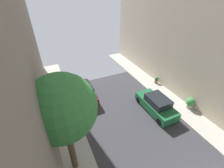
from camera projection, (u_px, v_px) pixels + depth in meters
parked_car_left_3 at (84, 92)px, 15.47m from camera, size 1.78×4.20×1.57m
parked_car_right_2 at (156, 104)px, 13.83m from camera, size 1.78×4.20×1.57m
street_tree_0 at (62, 109)px, 7.08m from camera, size 3.37×3.37×6.58m
potted_plant_3 at (190, 103)px, 14.03m from camera, size 0.77×0.77×1.04m
potted_plant_4 at (156, 80)px, 17.72m from camera, size 0.43×0.43×0.74m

